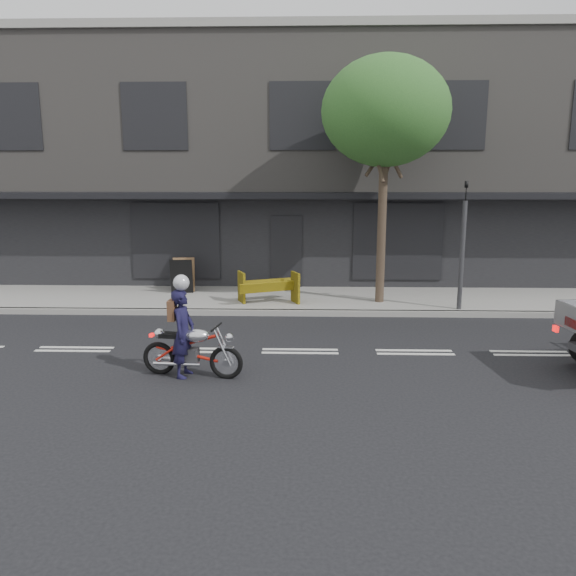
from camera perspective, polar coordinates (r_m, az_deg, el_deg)
The scene contains 10 objects.
ground at distance 11.87m, azimuth 1.23°, elevation -6.47°, with size 80.00×80.00×0.00m, color black.
sidewalk at distance 16.39m, azimuth 1.37°, elevation -1.19°, with size 32.00×3.20×0.15m, color gray.
kerb at distance 14.84m, azimuth 1.33°, elevation -2.53°, with size 32.00×0.20×0.15m, color gray.
building_main at distance 22.61m, azimuth 1.53°, elevation 12.26°, with size 26.00×10.00×8.00m, color slate.
street_tree at distance 15.73m, azimuth 9.87°, elevation 17.19°, with size 3.40×3.40×6.74m.
traffic_light_pole at distance 15.35m, azimuth 17.28°, elevation 3.42°, with size 0.12×0.12×3.50m.
motorcycle at distance 10.47m, azimuth -9.73°, elevation -6.17°, with size 1.91×0.56×0.99m.
rider at distance 10.41m, azimuth -10.60°, elevation -4.55°, with size 0.59×0.39×1.62m, color black.
construction_barrier at distance 15.39m, azimuth -2.06°, elevation -0.03°, with size 1.61×0.64×0.90m, color gold, non-canonical shape.
sandwich_board at distance 17.09m, azimuth -10.77°, elevation 1.16°, with size 0.66×0.44×1.04m, color black, non-canonical shape.
Camera 1 is at (0.08, -11.30, 3.63)m, focal length 35.00 mm.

